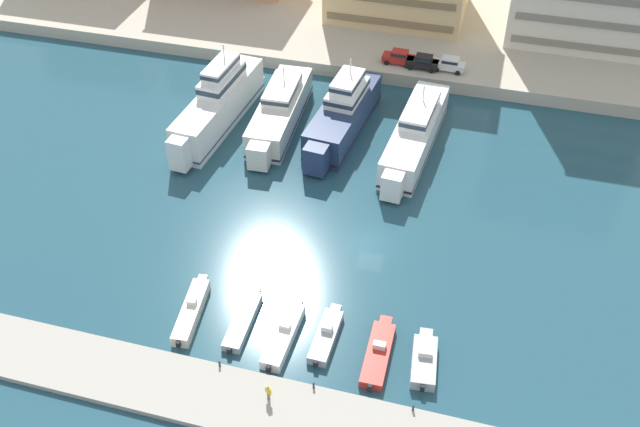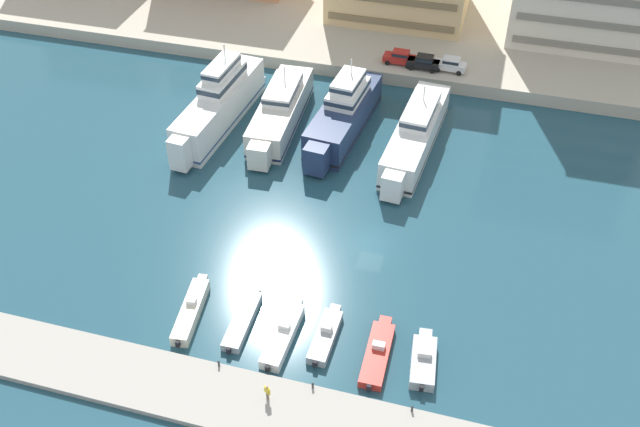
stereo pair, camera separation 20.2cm
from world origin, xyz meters
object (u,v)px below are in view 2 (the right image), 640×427
object	(u,v)px
car_white_mid_left	(450,64)
motorboat_grey_left	(243,320)
yacht_white_far_left	(219,104)
motorboat_cream_far_left	(191,310)
yacht_white_center_left	(416,134)
motorboat_white_mid_left	(283,334)
motorboat_red_center	(378,353)
car_red_far_left	(400,57)
pedestrian_near_edge	(267,391)
motorboat_grey_center_right	(423,361)
yacht_ivory_left	(280,111)
motorboat_grey_center_left	(326,335)
car_black_left	(424,62)
yacht_navy_mid_left	(343,114)

from	to	relation	value
car_white_mid_left	motorboat_grey_left	bearing A→B (deg)	-104.60
yacht_white_far_left	motorboat_cream_far_left	distance (m)	29.94
yacht_white_center_left	motorboat_white_mid_left	size ratio (longest dim) A/B	2.59
motorboat_red_center	car_red_far_left	bearing A→B (deg)	98.53
car_red_far_left	motorboat_cream_far_left	bearing A→B (deg)	-102.24
motorboat_cream_far_left	car_red_far_left	bearing A→B (deg)	77.76
motorboat_cream_far_left	motorboat_grey_left	xyz separation A→B (m)	(4.66, 0.36, -0.18)
yacht_white_center_left	motorboat_white_mid_left	world-z (taller)	yacht_white_center_left
motorboat_cream_far_left	pedestrian_near_edge	world-z (taller)	pedestrian_near_edge
motorboat_grey_center_right	pedestrian_near_edge	xyz separation A→B (m)	(-11.13, -6.85, 0.98)
yacht_ivory_left	motorboat_grey_left	size ratio (longest dim) A/B	2.54
yacht_ivory_left	car_white_mid_left	bearing A→B (deg)	39.86
motorboat_grey_center_right	yacht_white_center_left	bearing A→B (deg)	101.16
motorboat_grey_center_left	car_white_mid_left	world-z (taller)	car_white_mid_left
motorboat_cream_far_left	motorboat_white_mid_left	size ratio (longest dim) A/B	1.01
motorboat_grey_left	car_black_left	distance (m)	45.49
yacht_navy_mid_left	motorboat_grey_left	xyz separation A→B (m)	(-1.33, -30.56, -2.06)
motorboat_white_mid_left	motorboat_red_center	xyz separation A→B (m)	(8.12, 0.28, -0.11)
yacht_navy_mid_left	motorboat_grey_center_left	bearing A→B (deg)	-78.70
yacht_white_center_left	yacht_white_far_left	bearing A→B (deg)	-177.30
yacht_navy_mid_left	yacht_white_center_left	size ratio (longest dim) A/B	0.91
yacht_ivory_left	pedestrian_near_edge	xyz separation A→B (m)	(10.91, -37.17, -0.37)
pedestrian_near_edge	car_black_left	bearing A→B (deg)	85.92
yacht_white_center_left	pedestrian_near_edge	world-z (taller)	yacht_white_center_left
motorboat_cream_far_left	motorboat_grey_center_right	distance (m)	20.50
motorboat_red_center	motorboat_cream_far_left	bearing A→B (deg)	179.72
yacht_navy_mid_left	pedestrian_near_edge	size ratio (longest dim) A/B	11.22
yacht_white_far_left	yacht_white_center_left	xyz separation A→B (m)	(23.10, 1.09, -0.77)
motorboat_white_mid_left	yacht_ivory_left	bearing A→B (deg)	108.22
yacht_white_far_left	pedestrian_near_edge	distance (m)	39.67
motorboat_grey_center_left	car_black_left	bearing A→B (deg)	88.72
motorboat_grey_left	motorboat_red_center	xyz separation A→B (m)	(12.03, -0.44, 0.03)
motorboat_white_mid_left	motorboat_red_center	size ratio (longest dim) A/B	1.04
car_black_left	pedestrian_near_edge	size ratio (longest dim) A/B	2.48
yacht_white_center_left	motorboat_grey_center_left	bearing A→B (deg)	-95.06
yacht_navy_mid_left	motorboat_red_center	xyz separation A→B (m)	(10.71, -30.99, -2.03)
motorboat_red_center	car_red_far_left	xyz separation A→B (m)	(-6.83, 45.54, 2.26)
pedestrian_near_edge	yacht_white_far_left	bearing A→B (deg)	116.71
motorboat_white_mid_left	car_white_mid_left	world-z (taller)	car_white_mid_left
motorboat_red_center	motorboat_grey_center_left	bearing A→B (deg)	172.43
yacht_white_far_left	pedestrian_near_edge	xyz separation A→B (m)	(17.82, -35.42, -1.29)
car_white_mid_left	pedestrian_near_edge	distance (m)	52.63
car_black_left	pedestrian_near_edge	world-z (taller)	car_black_left
motorboat_grey_left	car_white_mid_left	xyz separation A→B (m)	(11.72, 45.01, 2.30)
yacht_white_far_left	motorboat_grey_left	xyz separation A→B (m)	(13.12, -28.28, -2.43)
motorboat_grey_left	yacht_ivory_left	bearing A→B (deg)	101.68
yacht_ivory_left	yacht_navy_mid_left	size ratio (longest dim) A/B	1.02
car_white_mid_left	pedestrian_near_edge	xyz separation A→B (m)	(-7.02, -52.14, -1.16)
motorboat_white_mid_left	motorboat_grey_center_left	bearing A→B (deg)	14.36
motorboat_cream_far_left	car_white_mid_left	xyz separation A→B (m)	(16.38, 45.36, 2.12)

